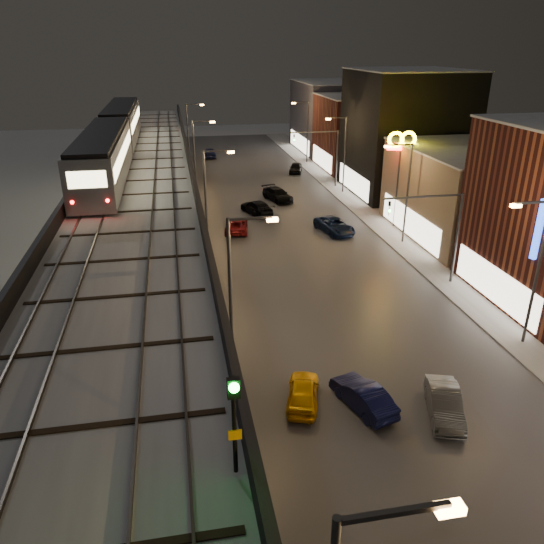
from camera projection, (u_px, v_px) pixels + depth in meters
road_surface at (292, 235)px, 50.48m from camera, size 17.00×120.00×0.06m
sidewalk_right at (391, 228)px, 52.15m from camera, size 4.00×120.00×0.14m
under_viaduct_pavement at (147, 244)px, 48.20m from camera, size 11.00×120.00×0.06m
elevated_viaduct at (139, 192)px, 43.14m from camera, size 9.00×100.00×6.30m
viaduct_trackbed at (138, 183)px, 42.95m from camera, size 8.40×100.00×0.32m
viaduct_parapet_streetside at (192, 175)px, 43.52m from camera, size 0.30×100.00×1.10m
viaduct_parapet_far at (82, 179)px, 42.05m from camera, size 0.30×100.00×1.10m
building_c at (473, 193)px, 48.95m from camera, size 12.20×15.20×8.16m
building_d at (405, 133)px, 62.20m from camera, size 12.20×13.20×14.16m
building_e at (364, 133)px, 75.62m from camera, size 12.20×12.20×10.16m
building_f at (335, 117)px, 88.06m from camera, size 12.20×16.20×11.16m
streetlight_left_1 at (235, 288)px, 27.23m from camera, size 2.57×0.28×9.00m
streetlight_right_1 at (535, 264)px, 30.12m from camera, size 2.56×0.28×9.00m
streetlight_left_2 at (209, 196)px, 43.47m from camera, size 2.57×0.28×9.00m
streetlight_right_2 at (405, 187)px, 46.36m from camera, size 2.56×0.28×9.00m
streetlight_left_3 at (197, 155)px, 59.71m from camera, size 2.57×0.28×9.00m
streetlight_right_3 at (343, 150)px, 62.60m from camera, size 2.56×0.28×9.00m
streetlight_left_4 at (190, 131)px, 75.95m from camera, size 2.57×0.28×9.00m
streetlight_right_4 at (306, 128)px, 78.85m from camera, size 2.56×0.28×9.00m
traffic_light_rig_a at (444, 228)px, 38.38m from camera, size 6.10×0.34×7.00m
traffic_light_rig_b at (328, 151)px, 65.45m from camera, size 6.10×0.34×7.00m
subway_train at (114, 137)px, 51.01m from camera, size 3.21×39.44×3.84m
rail_signal at (234, 407)px, 12.78m from camera, size 0.34×0.42×2.93m
car_taxi at (303, 393)px, 26.60m from camera, size 2.57×4.08×1.30m
car_near_white at (363, 397)px, 26.26m from camera, size 2.54×4.31×1.34m
car_mid_silver at (236, 225)px, 51.10m from camera, size 2.75×4.83×1.27m
car_mid_dark at (257, 208)px, 56.26m from camera, size 3.37×5.30×1.43m
car_far_white at (210, 153)px, 84.09m from camera, size 1.91×4.52×1.53m
car_onc_silver at (444, 404)px, 25.70m from camera, size 2.65×4.36×1.36m
car_onc_dark at (335, 226)px, 50.67m from camera, size 3.39×5.41×1.39m
car_onc_white at (278, 195)px, 61.04m from camera, size 3.40×5.28×1.42m
car_onc_red at (296, 168)px, 74.26m from camera, size 2.81×4.41×1.40m
sign_mcdonalds at (401, 151)px, 49.67m from camera, size 2.78×0.67×9.33m
sign_carwash at (544, 238)px, 31.83m from camera, size 1.64×0.35×8.51m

